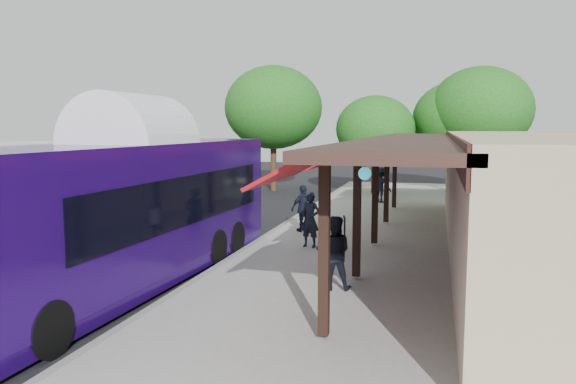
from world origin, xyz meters
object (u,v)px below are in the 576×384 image
Objects in this scene: ped_b at (334,253)px; ped_c at (304,208)px; coach_bus at (133,204)px; city_bus at (83,186)px; ped_a at (310,220)px; ped_d at (381,185)px; sign_board at (344,228)px.

ped_c is at bearing -79.40° from ped_b.
coach_bus is 0.91× the size of city_bus.
city_bus is 7.49× the size of ped_a.
city_bus is 7.76× the size of ped_c.
ped_d is (1.09, 10.75, 0.01)m from ped_a.
ped_c is at bearing 119.84° from ped_a.
ped_a reaches higher than ped_c.
city_bus is 7.42m from ped_c.
city_bus is 7.58× the size of ped_b.
coach_bus is 4.96m from ped_b.
ped_b is (1.50, -4.21, -0.01)m from ped_a.
coach_bus reaches higher than ped_a.
ped_d is at bearing 96.23° from ped_a.
ped_a is 1.56× the size of sign_board.
ped_b is at bearing -16.06° from city_bus.
ped_d reaches higher than sign_board.
coach_bus is 6.90× the size of ped_b.
sign_board is (1.93, -3.05, -0.08)m from ped_c.
city_bus reaches higher than ped_c.
ped_b is 3.62m from sign_board.
ped_a is at bearing 55.67° from coach_bus.
ped_a is at bearing 113.00° from ped_d.
ped_b is at bearing -97.59° from sign_board.
coach_bus reaches higher than city_bus.
city_bus is 8.76m from sign_board.
city_bus is 7.62m from ped_a.
ped_d is at bearing -96.77° from ped_b.
coach_bus is at bearing 102.56° from ped_d.
ped_b reaches higher than ped_c.
ped_c is 0.95× the size of ped_d.
ped_d reaches higher than ped_c.
ped_a is 1.04× the size of ped_c.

